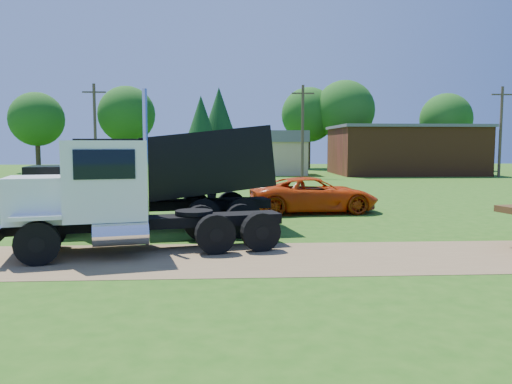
{
  "coord_description": "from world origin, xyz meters",
  "views": [
    {
      "loc": [
        -1.37,
        -13.8,
        3.19
      ],
      "look_at": [
        -0.4,
        3.02,
        1.6
      ],
      "focal_mm": 35.0,
      "sensor_mm": 36.0,
      "label": 1
    }
  ],
  "objects": [
    {
      "name": "black_dump_truck",
      "position": [
        -3.85,
        5.27,
        2.16
      ],
      "size": [
        9.27,
        4.23,
        3.93
      ],
      "rotation": [
        0.0,
        0.0,
        0.18
      ],
      "color": "black",
      "rests_on": "ground"
    },
    {
      "name": "tree_row",
      "position": [
        3.4,
        50.21,
        6.99
      ],
      "size": [
        56.87,
        14.7,
        11.7
      ],
      "color": "#3B2718",
      "rests_on": "ground"
    },
    {
      "name": "spectator_b",
      "position": [
        -2.12,
        6.29,
        0.94
      ],
      "size": [
        1.16,
        1.12,
        1.89
      ],
      "primitive_type": "imported",
      "rotation": [
        0.0,
        0.0,
        3.79
      ],
      "color": "#999999",
      "rests_on": "ground"
    },
    {
      "name": "ground",
      "position": [
        0.0,
        0.0,
        0.0
      ],
      "size": [
        140.0,
        140.0,
        0.0
      ],
      "primitive_type": "plane",
      "color": "#265913",
      "rests_on": "ground"
    },
    {
      "name": "utility_poles",
      "position": [
        6.0,
        35.0,
        4.71
      ],
      "size": [
        42.2,
        0.28,
        9.0
      ],
      "color": "#453527",
      "rests_on": "ground"
    },
    {
      "name": "orange_pickup",
      "position": [
        2.72,
        9.56,
        0.84
      ],
      "size": [
        6.24,
        3.29,
        1.67
      ],
      "primitive_type": "imported",
      "rotation": [
        0.0,
        0.0,
        1.66
      ],
      "color": "#D03C09",
      "rests_on": "ground"
    },
    {
      "name": "brick_building",
      "position": [
        18.0,
        40.0,
        2.66
      ],
      "size": [
        15.4,
        10.4,
        5.3
      ],
      "color": "brown",
      "rests_on": "ground"
    },
    {
      "name": "white_semi_tractor",
      "position": [
        -4.87,
        1.05,
        1.68
      ],
      "size": [
        8.33,
        4.37,
        4.92
      ],
      "rotation": [
        0.0,
        0.0,
        0.23
      ],
      "color": "black",
      "rests_on": "ground"
    },
    {
      "name": "tan_shed",
      "position": [
        4.0,
        40.0,
        2.42
      ],
      "size": [
        6.2,
        5.4,
        4.7
      ],
      "color": "tan",
      "rests_on": "ground"
    },
    {
      "name": "dirt_track",
      "position": [
        0.0,
        0.0,
        0.01
      ],
      "size": [
        120.0,
        4.2,
        0.01
      ],
      "primitive_type": "cube",
      "color": "brown",
      "rests_on": "ground"
    }
  ]
}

